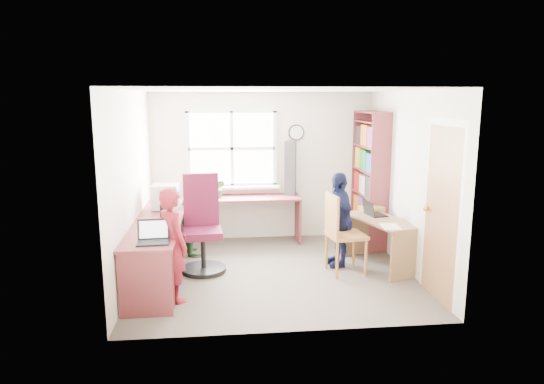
# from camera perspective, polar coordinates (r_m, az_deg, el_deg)

# --- Properties ---
(room) EXTENTS (3.64, 3.44, 2.44)m
(room) POSITION_cam_1_polar(r_m,az_deg,el_deg) (6.37, 0.24, 1.22)
(room) COLOR #4C433B
(room) RESTS_ON ground
(l_desk) EXTENTS (2.38, 2.95, 0.75)m
(l_desk) POSITION_cam_1_polar(r_m,az_deg,el_deg) (6.18, -11.69, -6.61)
(l_desk) COLOR brown
(l_desk) RESTS_ON ground
(right_desk) EXTENTS (0.87, 1.28, 0.67)m
(right_desk) POSITION_cam_1_polar(r_m,az_deg,el_deg) (6.84, 12.67, -4.62)
(right_desk) COLOR olive
(right_desk) RESTS_ON ground
(bookshelf) EXTENTS (0.30, 1.02, 2.10)m
(bookshelf) POSITION_cam_1_polar(r_m,az_deg,el_deg) (7.80, 11.40, 1.20)
(bookshelf) COLOR brown
(bookshelf) RESTS_ON ground
(swivel_chair) EXTENTS (0.65, 0.65, 1.30)m
(swivel_chair) POSITION_cam_1_polar(r_m,az_deg,el_deg) (6.60, -8.20, -4.41)
(swivel_chair) COLOR black
(swivel_chair) RESTS_ON ground
(wooden_chair) EXTENTS (0.52, 0.52, 1.08)m
(wooden_chair) POSITION_cam_1_polar(r_m,az_deg,el_deg) (6.47, 8.07, -4.49)
(wooden_chair) COLOR #AB6D39
(wooden_chair) RESTS_ON ground
(crt_monitor) EXTENTS (0.37, 0.33, 0.36)m
(crt_monitor) POSITION_cam_1_polar(r_m,az_deg,el_deg) (6.99, -12.45, -0.56)
(crt_monitor) COLOR silver
(crt_monitor) RESTS_ON l_desk
(laptop_left) EXTENTS (0.36, 0.31, 0.24)m
(laptop_left) POSITION_cam_1_polar(r_m,az_deg,el_deg) (5.48, -13.80, -5.16)
(laptop_left) COLOR black
(laptop_left) RESTS_ON l_desk
(laptop_right) EXTENTS (0.31, 0.35, 0.21)m
(laptop_right) POSITION_cam_1_polar(r_m,az_deg,el_deg) (6.98, 11.77, -2.29)
(laptop_right) COLOR black
(laptop_right) RESTS_ON right_desk
(speaker_a) EXTENTS (0.09, 0.09, 0.17)m
(speaker_a) POSITION_cam_1_polar(r_m,az_deg,el_deg) (6.59, -12.62, -2.11)
(speaker_a) COLOR black
(speaker_a) RESTS_ON l_desk
(speaker_b) EXTENTS (0.11, 0.11, 0.19)m
(speaker_b) POSITION_cam_1_polar(r_m,az_deg,el_deg) (7.12, -12.06, -1.04)
(speaker_b) COLOR black
(speaker_b) RESTS_ON l_desk
(cd_tower) EXTENTS (0.21, 0.20, 0.87)m
(cd_tower) POSITION_cam_1_polar(r_m,az_deg,el_deg) (7.83, 2.17, 2.82)
(cd_tower) COLOR black
(cd_tower) RESTS_ON l_desk
(game_box) EXTENTS (0.36, 0.36, 0.06)m
(game_box) POSITION_cam_1_polar(r_m,az_deg,el_deg) (7.29, 11.64, -1.89)
(game_box) COLOR red
(game_box) RESTS_ON right_desk
(paper_a) EXTENTS (0.33, 0.38, 0.00)m
(paper_a) POSITION_cam_1_polar(r_m,az_deg,el_deg) (5.89, -12.75, -4.52)
(paper_a) COLOR silver
(paper_a) RESTS_ON l_desk
(paper_b) EXTENTS (0.25, 0.34, 0.00)m
(paper_b) POSITION_cam_1_polar(r_m,az_deg,el_deg) (6.43, 13.75, -3.96)
(paper_b) COLOR silver
(paper_b) RESTS_ON right_desk
(potted_plant) EXTENTS (0.18, 0.15, 0.28)m
(potted_plant) POSITION_cam_1_polar(r_m,az_deg,el_deg) (7.69, -6.19, 0.37)
(potted_plant) COLOR #2A6B31
(potted_plant) RESTS_ON l_desk
(person_red) EXTENTS (0.53, 0.58, 1.32)m
(person_red) POSITION_cam_1_polar(r_m,az_deg,el_deg) (5.65, -11.58, -6.11)
(person_red) COLOR maroon
(person_red) RESTS_ON ground
(person_green) EXTENTS (0.52, 0.61, 1.10)m
(person_green) POSITION_cam_1_polar(r_m,az_deg,el_deg) (7.33, -9.09, -2.96)
(person_green) COLOR #28652F
(person_green) RESTS_ON ground
(person_navy) EXTENTS (0.44, 0.81, 1.31)m
(person_navy) POSITION_cam_1_polar(r_m,az_deg,el_deg) (6.75, 7.80, -3.21)
(person_navy) COLOR #121739
(person_navy) RESTS_ON ground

